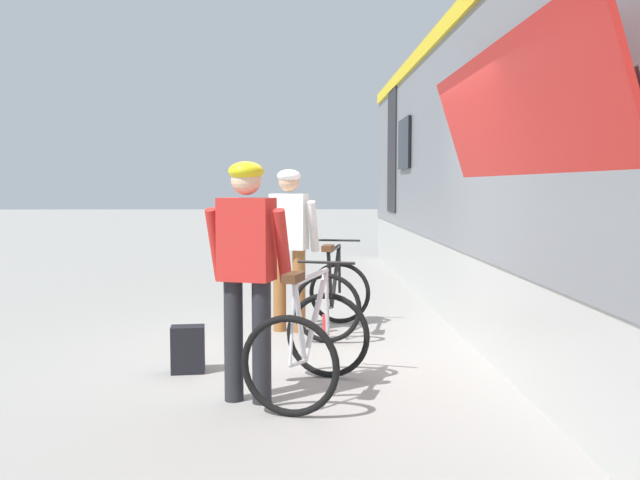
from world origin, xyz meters
The scene contains 8 objects.
ground_plane centered at (0.00, 0.00, 0.00)m, with size 80.00×80.00×0.00m, color gray.
train_car centered at (2.80, 0.74, 1.97)m, with size 3.30×16.16×3.88m.
cyclist_near_in_red centered at (-0.76, -1.33, 1.05)m, with size 0.66×0.43×1.76m.
cyclist_far_in_white centered at (-0.50, 1.13, 1.05)m, with size 0.66×0.42×1.76m.
bicycle_near_silver centered at (-0.30, -1.20, 0.40)m, with size 0.99×1.23×0.99m.
bicycle_far_black centered at (-0.02, 1.06, 0.40)m, with size 0.89×1.18×0.99m.
backpack_on_platform centered at (-1.33, -0.52, 0.20)m, with size 0.28×0.18×0.40m, color black.
water_bottle_near_the_bikes centered at (-0.10, 1.09, 0.10)m, with size 0.07×0.07×0.19m, color red.
Camera 1 is at (-0.36, -6.37, 1.59)m, focal length 39.11 mm.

